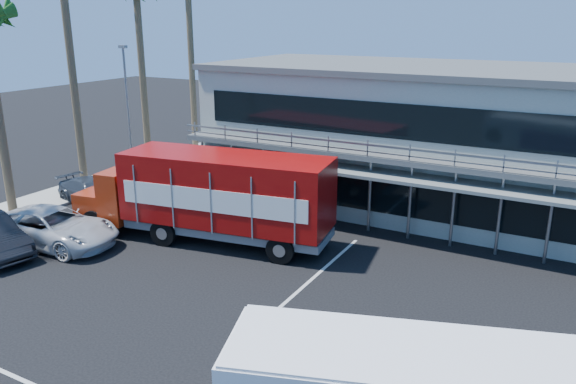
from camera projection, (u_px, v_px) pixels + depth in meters
The scene contains 9 objects.
ground at pixel (216, 306), 19.54m from camera, with size 120.00×120.00×0.00m, color black.
building at pixel (426, 136), 29.60m from camera, with size 22.40×12.00×7.30m.
curb_strip at pixel (60, 196), 31.41m from camera, with size 3.00×32.00×0.16m, color #A5A399.
palm_e at pixel (137, 1), 34.03m from camera, with size 2.80×2.80×12.25m.
light_pole_far at pixel (128, 106), 33.92m from camera, with size 0.50×0.25×8.09m.
red_truck at pixel (210, 194), 24.68m from camera, with size 12.19×4.48×4.01m.
parked_car_c at pixel (54, 227), 24.61m from camera, with size 2.73×5.92×1.65m, color silver.
parked_car_d at pixel (92, 192), 30.16m from camera, with size 1.87×4.60×1.33m, color #333B45.
parked_car_e at pixel (122, 187), 30.54m from camera, with size 1.93×4.80×1.64m, color slate.
Camera 1 is at (10.58, -14.14, 9.59)m, focal length 35.00 mm.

